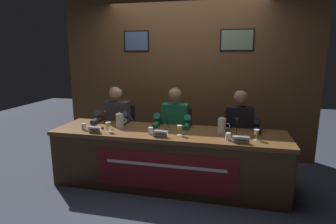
{
  "coord_description": "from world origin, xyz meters",
  "views": [
    {
      "loc": [
        0.77,
        -3.29,
        1.7
      ],
      "look_at": [
        0.0,
        0.0,
        0.98
      ],
      "focal_mm": 29.38,
      "sensor_mm": 36.0,
      "label": 1
    }
  ],
  "objects_px": {
    "nameplate_right": "(241,140)",
    "microphone_center": "(167,125)",
    "juice_glass_right": "(257,133)",
    "panelist_left": "(115,121)",
    "microphone_right": "(237,131)",
    "chair_center": "(177,139)",
    "panelist_right": "(239,128)",
    "conference_table": "(166,151)",
    "chair_right": "(238,143)",
    "panelist_center": "(174,125)",
    "microphone_left": "(103,123)",
    "nameplate_left": "(95,130)",
    "nameplate_center": "(160,134)",
    "water_cup_left": "(84,127)",
    "water_pitcher_right_side": "(222,126)",
    "juice_glass_center": "(180,128)",
    "water_pitcher_left_side": "(120,121)",
    "water_cup_center": "(151,131)",
    "chair_left": "(121,135)",
    "juice_glass_left": "(108,125)",
    "water_cup_right": "(228,137)"
  },
  "relations": [
    {
      "from": "panelist_left",
      "to": "nameplate_left",
      "type": "xyz_separation_m",
      "value": [
        0.01,
        -0.64,
        0.05
      ]
    },
    {
      "from": "water_pitcher_left_side",
      "to": "juice_glass_center",
      "type": "bearing_deg",
      "value": -11.54
    },
    {
      "from": "panelist_center",
      "to": "panelist_left",
      "type": "bearing_deg",
      "value": 180.0
    },
    {
      "from": "nameplate_left",
      "to": "panelist_right",
      "type": "relative_size",
      "value": 0.13
    },
    {
      "from": "nameplate_right",
      "to": "microphone_right",
      "type": "distance_m",
      "value": 0.24
    },
    {
      "from": "nameplate_right",
      "to": "juice_glass_right",
      "type": "height_order",
      "value": "juice_glass_right"
    },
    {
      "from": "chair_center",
      "to": "panelist_right",
      "type": "xyz_separation_m",
      "value": [
        0.89,
        -0.2,
        0.28
      ]
    },
    {
      "from": "water_cup_center",
      "to": "juice_glass_right",
      "type": "bearing_deg",
      "value": 2.07
    },
    {
      "from": "chair_center",
      "to": "microphone_right",
      "type": "xyz_separation_m",
      "value": [
        0.85,
        -0.62,
        0.36
      ]
    },
    {
      "from": "microphone_center",
      "to": "microphone_right",
      "type": "height_order",
      "value": "same"
    },
    {
      "from": "chair_center",
      "to": "juice_glass_center",
      "type": "relative_size",
      "value": 7.36
    },
    {
      "from": "nameplate_center",
      "to": "chair_right",
      "type": "distance_m",
      "value": 1.28
    },
    {
      "from": "nameplate_left",
      "to": "microphone_right",
      "type": "height_order",
      "value": "microphone_right"
    },
    {
      "from": "microphone_left",
      "to": "nameplate_right",
      "type": "height_order",
      "value": "microphone_left"
    },
    {
      "from": "juice_glass_right",
      "to": "panelist_left",
      "type": "bearing_deg",
      "value": 165.77
    },
    {
      "from": "panelist_center",
      "to": "water_cup_left",
      "type": "bearing_deg",
      "value": -152.63
    },
    {
      "from": "conference_table",
      "to": "chair_left",
      "type": "height_order",
      "value": "chair_left"
    },
    {
      "from": "microphone_right",
      "to": "water_pitcher_right_side",
      "type": "relative_size",
      "value": 1.03
    },
    {
      "from": "water_cup_left",
      "to": "water_pitcher_right_side",
      "type": "xyz_separation_m",
      "value": [
        1.75,
        0.25,
        0.06
      ]
    },
    {
      "from": "panelist_center",
      "to": "nameplate_center",
      "type": "xyz_separation_m",
      "value": [
        -0.03,
        -0.63,
        0.05
      ]
    },
    {
      "from": "water_cup_center",
      "to": "microphone_center",
      "type": "xyz_separation_m",
      "value": [
        0.16,
        0.19,
        0.04
      ]
    },
    {
      "from": "microphone_right",
      "to": "chair_left",
      "type": "bearing_deg",
      "value": 160.47
    },
    {
      "from": "panelist_right",
      "to": "water_cup_right",
      "type": "bearing_deg",
      "value": -103.61
    },
    {
      "from": "conference_table",
      "to": "juice_glass_center",
      "type": "relative_size",
      "value": 23.98
    },
    {
      "from": "juice_glass_right",
      "to": "water_cup_right",
      "type": "relative_size",
      "value": 1.46
    },
    {
      "from": "conference_table",
      "to": "nameplate_right",
      "type": "height_order",
      "value": "nameplate_right"
    },
    {
      "from": "conference_table",
      "to": "nameplate_right",
      "type": "bearing_deg",
      "value": -11.0
    },
    {
      "from": "panelist_left",
      "to": "microphone_left",
      "type": "xyz_separation_m",
      "value": [
        0.01,
        -0.41,
        0.08
      ]
    },
    {
      "from": "nameplate_left",
      "to": "water_cup_right",
      "type": "xyz_separation_m",
      "value": [
        1.63,
        0.07,
        -0.0
      ]
    },
    {
      "from": "nameplate_center",
      "to": "microphone_left",
      "type": "bearing_deg",
      "value": 165.76
    },
    {
      "from": "juice_glass_center",
      "to": "microphone_center",
      "type": "height_order",
      "value": "microphone_center"
    },
    {
      "from": "chair_left",
      "to": "microphone_right",
      "type": "relative_size",
      "value": 4.22
    },
    {
      "from": "chair_right",
      "to": "panelist_center",
      "type": "bearing_deg",
      "value": -167.35
    },
    {
      "from": "nameplate_right",
      "to": "microphone_center",
      "type": "bearing_deg",
      "value": 161.89
    },
    {
      "from": "chair_center",
      "to": "nameplate_left",
      "type": "bearing_deg",
      "value": -136.14
    },
    {
      "from": "water_cup_center",
      "to": "panelist_right",
      "type": "bearing_deg",
      "value": 26.82
    },
    {
      "from": "microphone_center",
      "to": "microphone_right",
      "type": "distance_m",
      "value": 0.87
    },
    {
      "from": "chair_center",
      "to": "nameplate_right",
      "type": "relative_size",
      "value": 5.01
    },
    {
      "from": "nameplate_right",
      "to": "microphone_right",
      "type": "bearing_deg",
      "value": 100.78
    },
    {
      "from": "panelist_left",
      "to": "chair_right",
      "type": "xyz_separation_m",
      "value": [
        1.78,
        0.2,
        -0.28
      ]
    },
    {
      "from": "chair_center",
      "to": "water_cup_left",
      "type": "bearing_deg",
      "value": -144.87
    },
    {
      "from": "microphone_left",
      "to": "panelist_center",
      "type": "bearing_deg",
      "value": 25.18
    },
    {
      "from": "juice_glass_left",
      "to": "juice_glass_right",
      "type": "height_order",
      "value": "same"
    },
    {
      "from": "microphone_left",
      "to": "chair_left",
      "type": "bearing_deg",
      "value": 91.09
    },
    {
      "from": "juice_glass_left",
      "to": "water_pitcher_left_side",
      "type": "distance_m",
      "value": 0.23
    },
    {
      "from": "panelist_left",
      "to": "microphone_left",
      "type": "height_order",
      "value": "panelist_left"
    },
    {
      "from": "nameplate_left",
      "to": "microphone_right",
      "type": "distance_m",
      "value": 1.74
    },
    {
      "from": "juice_glass_left",
      "to": "panelist_right",
      "type": "bearing_deg",
      "value": 19.03
    },
    {
      "from": "conference_table",
      "to": "juice_glass_center",
      "type": "xyz_separation_m",
      "value": [
        0.18,
        -0.04,
        0.32
      ]
    },
    {
      "from": "chair_right",
      "to": "nameplate_left",
      "type": "bearing_deg",
      "value": -154.52
    }
  ]
}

